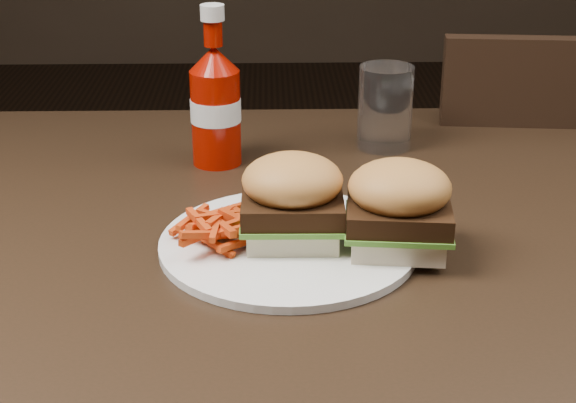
{
  "coord_description": "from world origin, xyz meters",
  "views": [
    {
      "loc": [
        0.06,
        -0.91,
        1.17
      ],
      "look_at": [
        0.08,
        -0.07,
        0.8
      ],
      "focal_mm": 55.0,
      "sensor_mm": 36.0,
      "label": 1
    }
  ],
  "objects_px": {
    "dining_table": "(217,235)",
    "tumbler": "(385,108)",
    "ketchup_bottle": "(216,119)",
    "chair_far": "(529,259)",
    "plate": "(288,244)"
  },
  "relations": [
    {
      "from": "ketchup_bottle",
      "to": "tumbler",
      "type": "distance_m",
      "value": 0.23
    },
    {
      "from": "ketchup_bottle",
      "to": "tumbler",
      "type": "xyz_separation_m",
      "value": [
        0.23,
        0.06,
        -0.01
      ]
    },
    {
      "from": "ketchup_bottle",
      "to": "chair_far",
      "type": "bearing_deg",
      "value": 30.97
    },
    {
      "from": "chair_far",
      "to": "ketchup_bottle",
      "type": "xyz_separation_m",
      "value": [
        -0.54,
        -0.32,
        0.38
      ]
    },
    {
      "from": "dining_table",
      "to": "chair_far",
      "type": "relative_size",
      "value": 2.85
    },
    {
      "from": "plate",
      "to": "tumbler",
      "type": "xyz_separation_m",
      "value": [
        0.14,
        0.31,
        0.05
      ]
    },
    {
      "from": "dining_table",
      "to": "tumbler",
      "type": "relative_size",
      "value": 10.37
    },
    {
      "from": "plate",
      "to": "ketchup_bottle",
      "type": "xyz_separation_m",
      "value": [
        -0.09,
        0.25,
        0.06
      ]
    },
    {
      "from": "chair_far",
      "to": "ketchup_bottle",
      "type": "bearing_deg",
      "value": 36.49
    },
    {
      "from": "dining_table",
      "to": "ketchup_bottle",
      "type": "distance_m",
      "value": 0.19
    },
    {
      "from": "dining_table",
      "to": "ketchup_bottle",
      "type": "xyz_separation_m",
      "value": [
        -0.01,
        0.18,
        0.08
      ]
    },
    {
      "from": "tumbler",
      "to": "chair_far",
      "type": "bearing_deg",
      "value": 40.51
    },
    {
      "from": "dining_table",
      "to": "tumbler",
      "type": "height_order",
      "value": "tumbler"
    },
    {
      "from": "plate",
      "to": "tumbler",
      "type": "height_order",
      "value": "tumbler"
    },
    {
      "from": "tumbler",
      "to": "dining_table",
      "type": "bearing_deg",
      "value": -133.25
    }
  ]
}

